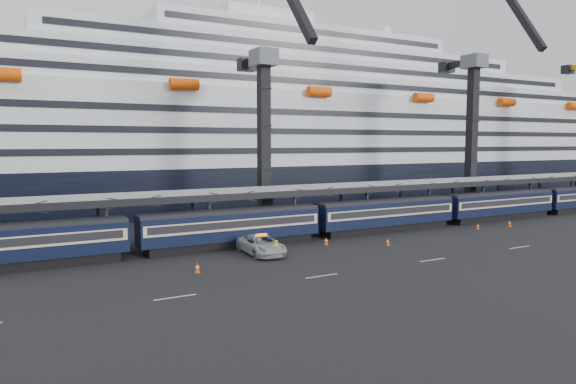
# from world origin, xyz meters

# --- Properties ---
(ground) EXTENTS (260.00, 260.00, 0.00)m
(ground) POSITION_xyz_m (0.00, 0.00, 0.00)
(ground) COLOR black
(ground) RESTS_ON ground
(train) EXTENTS (133.05, 3.00, 4.05)m
(train) POSITION_xyz_m (-4.65, 10.00, 2.20)
(train) COLOR black
(train) RESTS_ON ground
(canopy) EXTENTS (130.00, 6.25, 5.53)m
(canopy) POSITION_xyz_m (0.00, 14.00, 5.25)
(canopy) COLOR gray
(canopy) RESTS_ON ground
(cruise_ship) EXTENTS (214.09, 28.84, 34.00)m
(cruise_ship) POSITION_xyz_m (-1.08, 45.99, 12.34)
(cruise_ship) COLOR black
(cruise_ship) RESTS_ON ground
(crane_dark_near) EXTENTS (4.50, 17.75, 35.08)m
(crane_dark_near) POSITION_xyz_m (-20.00, 18.59, 11.93)
(crane_dark_near) COLOR #45484B
(crane_dark_near) RESTS_ON ground
(crane_dark_mid) EXTENTS (4.50, 18.24, 39.64)m
(crane_dark_mid) POSITION_xyz_m (15.00, 17.59, 13.36)
(crane_dark_mid) COLOR #45484B
(crane_dark_mid) RESTS_ON ground
(pickup_truck) EXTENTS (3.27, 6.70, 1.83)m
(pickup_truck) POSITION_xyz_m (-26.79, 5.64, 0.92)
(pickup_truck) COLOR #A2A6A9
(pickup_truck) RESTS_ON ground
(worker) EXTENTS (0.63, 0.42, 1.68)m
(worker) POSITION_xyz_m (-26.26, 3.58, 0.84)
(worker) COLOR #E6FF0D
(worker) RESTS_ON ground
(traffic_cone_a) EXTENTS (0.43, 0.43, 0.86)m
(traffic_cone_a) POSITION_xyz_m (-34.44, 1.89, 0.43)
(traffic_cone_a) COLOR #FF5208
(traffic_cone_a) RESTS_ON ground
(traffic_cone_b) EXTENTS (0.42, 0.42, 0.84)m
(traffic_cone_b) POSITION_xyz_m (-18.75, 6.65, 0.41)
(traffic_cone_b) COLOR #FF5208
(traffic_cone_b) RESTS_ON ground
(traffic_cone_c) EXTENTS (0.40, 0.40, 0.79)m
(traffic_cone_c) POSITION_xyz_m (-13.30, 3.23, 0.39)
(traffic_cone_c) COLOR #FF5208
(traffic_cone_c) RESTS_ON ground
(traffic_cone_d) EXTENTS (0.42, 0.42, 0.84)m
(traffic_cone_d) POSITION_xyz_m (8.32, 5.37, 0.42)
(traffic_cone_d) COLOR #FF5208
(traffic_cone_d) RESTS_ON ground
(traffic_cone_e) EXTENTS (0.39, 0.39, 0.78)m
(traffic_cone_e) POSITION_xyz_m (3.12, 5.87, 0.38)
(traffic_cone_e) COLOR #FF5208
(traffic_cone_e) RESTS_ON ground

